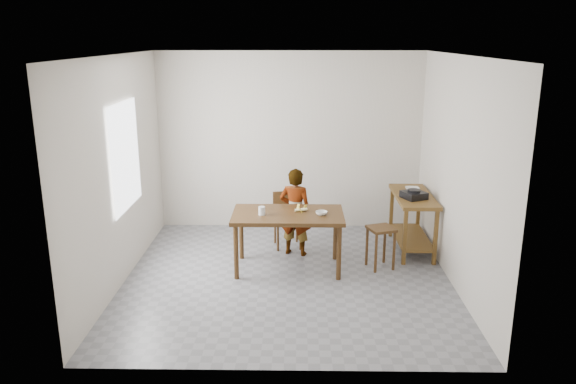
{
  "coord_description": "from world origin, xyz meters",
  "views": [
    {
      "loc": [
        0.11,
        -6.43,
        2.91
      ],
      "look_at": [
        0.0,
        0.4,
        1.0
      ],
      "focal_mm": 35.0,
      "sensor_mm": 36.0,
      "label": 1
    }
  ],
  "objects_px": {
    "prep_counter": "(412,222)",
    "child": "(295,212)",
    "dining_chair": "(288,221)",
    "stool": "(380,248)",
    "dining_table": "(288,241)"
  },
  "relations": [
    {
      "from": "prep_counter",
      "to": "dining_chair",
      "type": "distance_m",
      "value": 1.74
    },
    {
      "from": "dining_table",
      "to": "prep_counter",
      "type": "relative_size",
      "value": 1.17
    },
    {
      "from": "dining_table",
      "to": "stool",
      "type": "bearing_deg",
      "value": 2.5
    },
    {
      "from": "dining_table",
      "to": "child",
      "type": "distance_m",
      "value": 0.56
    },
    {
      "from": "dining_table",
      "to": "dining_chair",
      "type": "xyz_separation_m",
      "value": [
        -0.02,
        0.79,
        0.01
      ]
    },
    {
      "from": "prep_counter",
      "to": "child",
      "type": "distance_m",
      "value": 1.65
    },
    {
      "from": "dining_chair",
      "to": "stool",
      "type": "height_order",
      "value": "dining_chair"
    },
    {
      "from": "dining_table",
      "to": "dining_chair",
      "type": "distance_m",
      "value": 0.79
    },
    {
      "from": "dining_table",
      "to": "child",
      "type": "bearing_deg",
      "value": 79.64
    },
    {
      "from": "dining_chair",
      "to": "stool",
      "type": "bearing_deg",
      "value": -40.78
    },
    {
      "from": "prep_counter",
      "to": "dining_chair",
      "type": "bearing_deg",
      "value": 177.01
    },
    {
      "from": "child",
      "to": "stool",
      "type": "height_order",
      "value": "child"
    },
    {
      "from": "dining_chair",
      "to": "dining_table",
      "type": "bearing_deg",
      "value": -98.12
    },
    {
      "from": "prep_counter",
      "to": "child",
      "type": "relative_size",
      "value": 0.99
    },
    {
      "from": "dining_table",
      "to": "dining_chair",
      "type": "relative_size",
      "value": 1.82
    }
  ]
}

